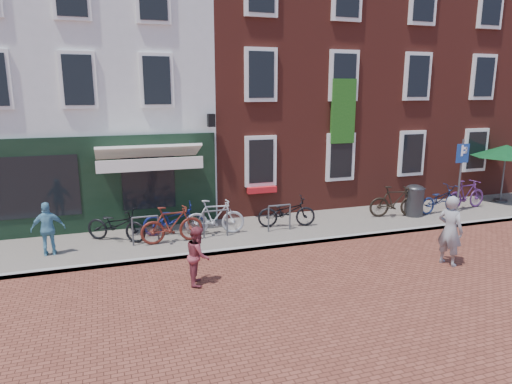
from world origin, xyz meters
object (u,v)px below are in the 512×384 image
object	(u,v)px
boy	(198,255)
cafe_person	(48,229)
bicycle_3	(215,217)
bicycle_6	(440,199)
parasol	(507,149)
bicycle_2	(174,219)
bicycle_5	(395,201)
bicycle_1	(172,224)
bicycle_0	(116,225)
bicycle_4	(287,212)
bicycle_7	(466,194)
parking_sign	(461,165)
woman	(450,230)
litter_bin	(414,199)

from	to	relation	value
boy	cafe_person	size ratio (longest dim) A/B	0.95
bicycle_3	bicycle_6	world-z (taller)	bicycle_3
parasol	bicycle_2	distance (m)	12.71
parasol	bicycle_5	size ratio (longest dim) A/B	1.40
bicycle_1	bicycle_2	size ratio (longest dim) A/B	0.97
parasol	bicycle_0	world-z (taller)	parasol
cafe_person	bicycle_4	size ratio (longest dim) A/B	0.78
bicycle_4	bicycle_7	bearing A→B (deg)	-78.46
bicycle_6	bicycle_2	bearing A→B (deg)	77.32
parasol	cafe_person	world-z (taller)	parasol
bicycle_6	bicycle_7	bearing A→B (deg)	-94.48
bicycle_2	cafe_person	bearing A→B (deg)	108.04
parking_sign	bicycle_7	size ratio (longest dim) A/B	1.46
bicycle_0	bicycle_5	world-z (taller)	bicycle_5
bicycle_1	woman	bearing A→B (deg)	-122.43
bicycle_1	bicycle_3	size ratio (longest dim) A/B	1.00
boy	bicycle_7	world-z (taller)	boy
parking_sign	parasol	size ratio (longest dim) A/B	1.05
parasol	parking_sign	bearing A→B (deg)	-164.58
cafe_person	bicycle_6	world-z (taller)	cafe_person
parking_sign	bicycle_1	size ratio (longest dim) A/B	1.46
parasol	woman	size ratio (longest dim) A/B	1.38
bicycle_5	bicycle_6	size ratio (longest dim) A/B	0.97
bicycle_0	bicycle_4	xyz separation A→B (m)	(5.14, -0.24, 0.00)
bicycle_0	bicycle_3	world-z (taller)	bicycle_3
woman	bicycle_4	bearing A→B (deg)	15.15
parking_sign	cafe_person	size ratio (longest dim) A/B	1.82
woman	bicycle_3	xyz separation A→B (m)	(-5.08, 3.98, -0.26)
bicycle_3	bicycle_4	world-z (taller)	bicycle_3
parasol	bicycle_5	distance (m)	5.44
woman	cafe_person	size ratio (longest dim) A/B	1.26
litter_bin	parking_sign	world-z (taller)	parking_sign
bicycle_0	bicycle_1	world-z (taller)	bicycle_1
woman	parasol	bearing A→B (deg)	-74.22
litter_bin	bicycle_3	world-z (taller)	litter_bin
parking_sign	woman	bearing A→B (deg)	-134.29
boy	bicycle_3	bearing A→B (deg)	-8.98
woman	bicycle_4	size ratio (longest dim) A/B	0.98
bicycle_4	bicycle_6	bearing A→B (deg)	-79.70
litter_bin	bicycle_5	distance (m)	0.72
boy	parking_sign	bearing A→B (deg)	-62.85
parasol	boy	size ratio (longest dim) A/B	1.83
bicycle_6	bicycle_7	size ratio (longest dim) A/B	1.03
boy	bicycle_6	distance (m)	9.70
woman	bicycle_5	xyz separation A→B (m)	(1.17, 3.92, -0.26)
bicycle_1	bicycle_6	bearing A→B (deg)	-91.34
litter_bin	bicycle_0	bearing A→B (deg)	177.45
bicycle_0	bicycle_1	distance (m)	1.62
bicycle_7	bicycle_6	bearing A→B (deg)	90.29
bicycle_2	bicycle_7	size ratio (longest dim) A/B	1.03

